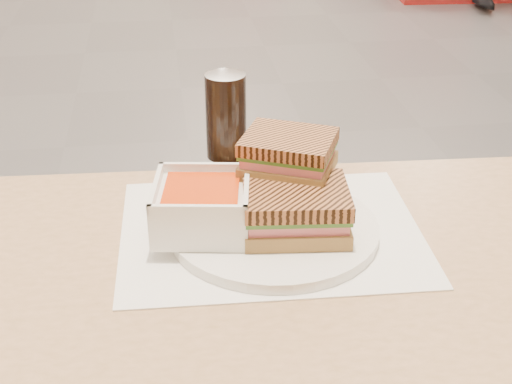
{
  "coord_description": "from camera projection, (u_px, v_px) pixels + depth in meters",
  "views": [
    {
      "loc": [
        -0.1,
        -2.81,
        1.26
      ],
      "look_at": [
        0.01,
        -2.0,
        0.82
      ],
      "focal_mm": 52.04,
      "sensor_mm": 36.0,
      "label": 1
    }
  ],
  "objects": [
    {
      "name": "cola_glass",
      "position": [
        226.0,
        116.0,
        1.15
      ],
      "size": [
        0.06,
        0.06,
        0.14
      ],
      "color": "black",
      "rests_on": "main_table"
    },
    {
      "name": "soup_bowl",
      "position": [
        202.0,
        208.0,
        0.94
      ],
      "size": [
        0.14,
        0.14,
        0.06
      ],
      "color": "white",
      "rests_on": "plate"
    },
    {
      "name": "tray_liner",
      "position": [
        271.0,
        231.0,
        0.97
      ],
      "size": [
        0.4,
        0.32,
        0.0
      ],
      "color": "white",
      "rests_on": "main_table"
    },
    {
      "name": "main_table",
      "position": [
        224.0,
        383.0,
        0.89
      ],
      "size": [
        1.23,
        0.76,
        0.75
      ],
      "color": "tan",
      "rests_on": "ground"
    },
    {
      "name": "panini_upper",
      "position": [
        288.0,
        154.0,
        0.97
      ],
      "size": [
        0.14,
        0.13,
        0.05
      ],
      "color": "olive",
      "rests_on": "panini_lower"
    },
    {
      "name": "plate",
      "position": [
        274.0,
        229.0,
        0.96
      ],
      "size": [
        0.27,
        0.27,
        0.01
      ],
      "color": "white",
      "rests_on": "tray_liner"
    },
    {
      "name": "panini_lower",
      "position": [
        296.0,
        209.0,
        0.93
      ],
      "size": [
        0.14,
        0.12,
        0.06
      ],
      "color": "olive",
      "rests_on": "plate"
    }
  ]
}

